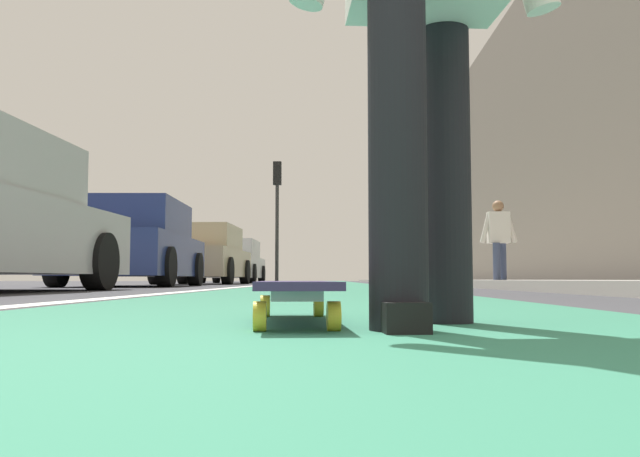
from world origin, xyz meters
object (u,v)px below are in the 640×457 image
at_px(skateboard, 294,289).
at_px(traffic_light, 277,199).
at_px(parked_car_end, 233,263).
at_px(parked_car_far, 203,256).
at_px(pedestrian_distant, 499,237).
at_px(parked_car_mid, 133,246).

height_order(skateboard, traffic_light, traffic_light).
distance_m(parked_car_end, traffic_light, 2.71).
distance_m(parked_car_far, parked_car_end, 6.16).
height_order(parked_car_far, traffic_light, traffic_light).
distance_m(skateboard, parked_car_end, 21.72).
bearing_deg(skateboard, traffic_light, 4.58).
relative_size(skateboard, pedestrian_distant, 0.57).
xyz_separation_m(parked_car_mid, traffic_light, (11.28, -1.63, 2.18)).
distance_m(parked_car_mid, parked_car_far, 5.53).
distance_m(skateboard, parked_car_far, 15.65).
height_order(skateboard, parked_car_far, parked_car_far).
relative_size(parked_car_mid, traffic_light, 0.97).
height_order(parked_car_mid, parked_car_far, parked_car_far).
distance_m(skateboard, parked_car_mid, 10.36).
bearing_deg(traffic_light, skateboard, -175.42).
distance_m(skateboard, pedestrian_distant, 10.43).
distance_m(parked_car_end, pedestrian_distant, 13.15).
distance_m(parked_car_mid, parked_car_end, 11.68).
bearing_deg(parked_car_end, parked_car_far, -178.95).
relative_size(skateboard, parked_car_mid, 0.21).
bearing_deg(parked_car_far, pedestrian_distant, -130.92).
height_order(parked_car_far, parked_car_end, parked_car_far).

